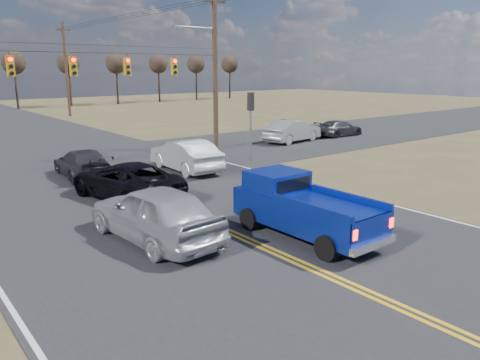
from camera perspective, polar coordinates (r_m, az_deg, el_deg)
ground at (r=12.18m, az=12.40°, el=-12.17°), size 160.00×160.00×0.00m
road_main at (r=19.61m, az=-10.75°, el=-2.17°), size 14.00×120.00×0.02m
road_cross at (r=26.78m, az=-18.79°, el=1.53°), size 120.00×12.00×0.02m
signal_gantry at (r=26.24m, az=-18.43°, el=12.49°), size 19.60×4.83×10.00m
utility_poles at (r=25.33m, az=-18.90°, el=12.81°), size 19.60×58.32×10.00m
treeline at (r=34.86m, az=-24.70°, el=13.09°), size 87.00×117.80×7.40m
pickup_truck at (r=14.86m, az=7.53°, el=-3.36°), size 2.09×5.13×1.92m
silver_suv at (r=14.60m, az=-10.36°, el=-3.95°), size 2.48×5.36×1.78m
black_suv at (r=19.63m, az=-13.75°, el=-0.04°), size 3.32×5.73×1.50m
white_car_queue at (r=24.42m, az=-6.69°, el=3.03°), size 1.98×5.06×1.64m
dgrey_car_queue at (r=24.08m, az=-18.65°, el=1.93°), size 2.31×4.86×1.37m
cross_car_east_near at (r=34.09m, az=6.43°, el=5.97°), size 2.43×5.11×1.62m
cross_car_east_far at (r=37.70m, az=12.00°, el=6.19°), size 1.79×4.31×1.25m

